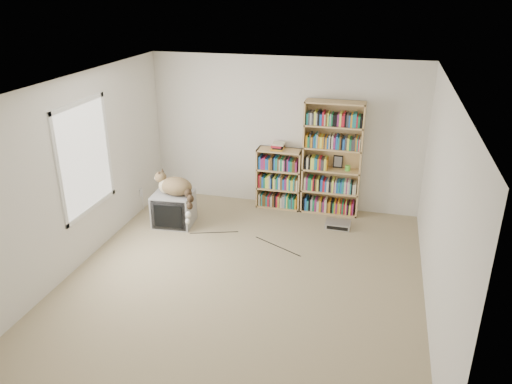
% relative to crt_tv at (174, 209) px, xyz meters
% --- Properties ---
extents(floor, '(4.50, 5.00, 0.01)m').
position_rel_crt_tv_xyz_m(floor, '(1.51, -1.28, -0.26)').
color(floor, tan).
rests_on(floor, ground).
extents(wall_back, '(4.50, 0.02, 2.50)m').
position_rel_crt_tv_xyz_m(wall_back, '(1.51, 1.22, 0.99)').
color(wall_back, silver).
rests_on(wall_back, floor).
extents(wall_front, '(4.50, 0.02, 2.50)m').
position_rel_crt_tv_xyz_m(wall_front, '(1.51, -3.78, 0.99)').
color(wall_front, silver).
rests_on(wall_front, floor).
extents(wall_left, '(0.02, 5.00, 2.50)m').
position_rel_crt_tv_xyz_m(wall_left, '(-0.74, -1.28, 0.99)').
color(wall_left, silver).
rests_on(wall_left, floor).
extents(wall_right, '(0.02, 5.00, 2.50)m').
position_rel_crt_tv_xyz_m(wall_right, '(3.76, -1.28, 0.99)').
color(wall_right, silver).
rests_on(wall_right, floor).
extents(ceiling, '(4.50, 5.00, 0.02)m').
position_rel_crt_tv_xyz_m(ceiling, '(1.51, -1.28, 2.24)').
color(ceiling, white).
rests_on(ceiling, wall_back).
extents(window, '(0.02, 1.22, 1.52)m').
position_rel_crt_tv_xyz_m(window, '(-0.73, -1.08, 1.14)').
color(window, white).
rests_on(window, wall_left).
extents(crt_tv, '(0.64, 0.59, 0.52)m').
position_rel_crt_tv_xyz_m(crt_tv, '(0.00, 0.00, 0.00)').
color(crt_tv, '#9B9B9E').
rests_on(crt_tv, floor).
extents(cat, '(0.76, 0.61, 0.62)m').
position_rel_crt_tv_xyz_m(cat, '(0.12, -0.08, 0.37)').
color(cat, '#3D2819').
rests_on(cat, crt_tv).
extents(bookcase_tall, '(0.93, 0.30, 1.87)m').
position_rel_crt_tv_xyz_m(bookcase_tall, '(2.33, 1.08, 0.63)').
color(bookcase_tall, tan).
rests_on(bookcase_tall, floor).
extents(bookcase_short, '(0.74, 0.30, 1.02)m').
position_rel_crt_tv_xyz_m(bookcase_short, '(1.47, 1.08, 0.22)').
color(bookcase_short, tan).
rests_on(bookcase_short, floor).
extents(book_stack, '(0.20, 0.26, 0.11)m').
position_rel_crt_tv_xyz_m(book_stack, '(1.44, 1.07, 0.82)').
color(book_stack, red).
rests_on(book_stack, bookcase_short).
extents(green_mug, '(0.08, 0.08, 0.09)m').
position_rel_crt_tv_xyz_m(green_mug, '(2.59, 1.06, 0.55)').
color(green_mug, '#5ECD3A').
rests_on(green_mug, bookcase_tall).
extents(framed_print, '(0.15, 0.05, 0.20)m').
position_rel_crt_tv_xyz_m(framed_print, '(2.42, 1.16, 0.60)').
color(framed_print, black).
rests_on(framed_print, bookcase_tall).
extents(dvd_player, '(0.38, 0.28, 0.09)m').
position_rel_crt_tv_xyz_m(dvd_player, '(2.53, 0.52, -0.22)').
color(dvd_player, silver).
rests_on(dvd_player, floor).
extents(wall_outlet, '(0.01, 0.08, 0.13)m').
position_rel_crt_tv_xyz_m(wall_outlet, '(-0.73, 0.34, 0.06)').
color(wall_outlet, silver).
rests_on(wall_outlet, wall_left).
extents(floor_cables, '(1.20, 0.70, 0.01)m').
position_rel_crt_tv_xyz_m(floor_cables, '(1.29, -0.08, -0.25)').
color(floor_cables, black).
rests_on(floor_cables, floor).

